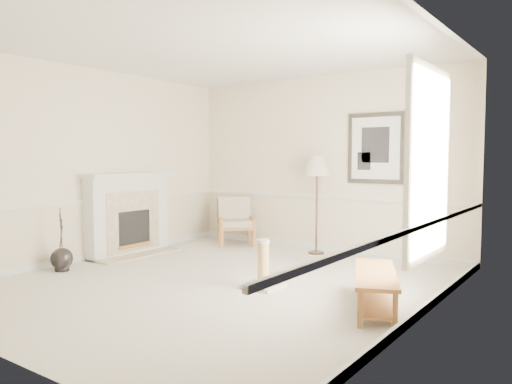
% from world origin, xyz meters
% --- Properties ---
extents(ground, '(5.50, 5.50, 0.00)m').
position_xyz_m(ground, '(0.00, 0.00, 0.00)').
color(ground, silver).
rests_on(ground, ground).
extents(room, '(5.04, 5.54, 2.92)m').
position_xyz_m(room, '(0.14, 0.08, 1.87)').
color(room, beige).
rests_on(room, ground).
extents(fireplace, '(0.64, 1.64, 1.31)m').
position_xyz_m(fireplace, '(-2.34, 0.60, 0.64)').
color(fireplace, white).
rests_on(fireplace, ground).
extents(floor_vase, '(0.30, 0.30, 0.88)m').
position_xyz_m(floor_vase, '(-2.15, -0.73, 0.16)').
color(floor_vase, black).
rests_on(floor_vase, ground).
extents(armchair, '(0.93, 0.93, 0.84)m').
position_xyz_m(armchair, '(-1.53, 2.35, 0.45)').
color(armchair, '#A76736').
rests_on(armchair, ground).
extents(floor_lamp, '(0.62, 0.62, 1.58)m').
position_xyz_m(floor_lamp, '(0.09, 2.40, 1.38)').
color(floor_lamp, black).
rests_on(floor_lamp, ground).
extents(bench, '(0.92, 1.40, 0.39)m').
position_xyz_m(bench, '(2.02, 0.13, 0.26)').
color(bench, '#A76736').
rests_on(bench, ground).
extents(scratching_post, '(0.41, 0.41, 0.58)m').
position_xyz_m(scratching_post, '(0.61, 0.14, 0.18)').
color(scratching_post, white).
rests_on(scratching_post, ground).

